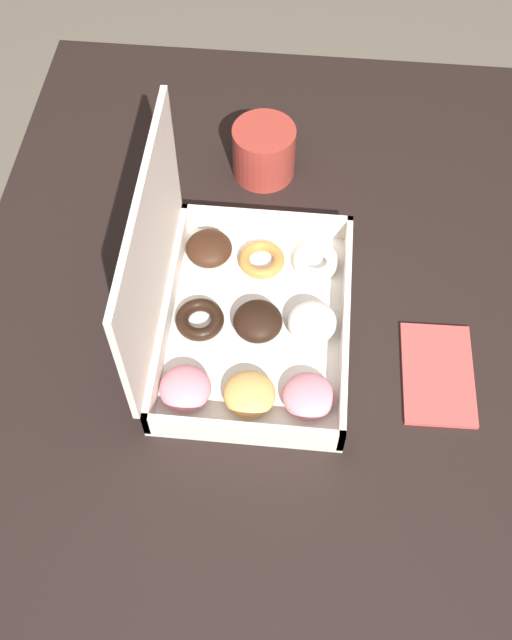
# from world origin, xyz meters

# --- Properties ---
(ground_plane) EXTENTS (8.00, 8.00, 0.00)m
(ground_plane) POSITION_xyz_m (0.00, 0.00, 0.00)
(ground_plane) COLOR #6B6054
(dining_table) EXTENTS (1.21, 0.85, 0.76)m
(dining_table) POSITION_xyz_m (0.00, 0.00, 0.66)
(dining_table) COLOR black
(dining_table) RESTS_ON ground_plane
(donut_box) EXTENTS (0.33, 0.25, 0.25)m
(donut_box) POSITION_xyz_m (0.04, 0.06, 0.81)
(donut_box) COLOR silver
(donut_box) RESTS_ON dining_table
(coffee_mug) EXTENTS (0.09, 0.09, 0.08)m
(coffee_mug) POSITION_xyz_m (0.33, 0.04, 0.81)
(coffee_mug) COLOR #A3382D
(coffee_mug) RESTS_ON dining_table
(paper_napkin) EXTENTS (0.15, 0.09, 0.01)m
(paper_napkin) POSITION_xyz_m (-0.00, -0.21, 0.77)
(paper_napkin) COLOR #CC4C47
(paper_napkin) RESTS_ON dining_table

